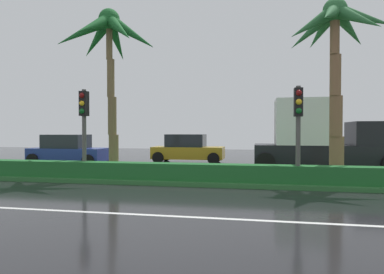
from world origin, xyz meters
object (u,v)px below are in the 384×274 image
palm_tree_mid_left (111,41)px  car_in_traffic_leading (68,150)px  traffic_signal_median_left (84,117)px  car_in_traffic_second (188,149)px  palm_tree_centre_left (335,39)px  box_truck_lead (320,139)px  traffic_signal_median_right (298,116)px

palm_tree_mid_left → car_in_traffic_leading: size_ratio=1.63×
traffic_signal_median_left → car_in_traffic_second: (2.43, 8.11, -1.66)m
traffic_signal_median_left → palm_tree_mid_left: bearing=75.3°
car_in_traffic_second → palm_tree_centre_left: bearing=-42.4°
car_in_traffic_leading → car_in_traffic_second: same height
palm_tree_mid_left → palm_tree_centre_left: palm_tree_mid_left is taller
car_in_traffic_leading → box_truck_lead: bearing=-0.9°
traffic_signal_median_left → box_truck_lead: traffic_signal_median_left is taller
car_in_traffic_leading → palm_tree_centre_left: bearing=-15.5°
traffic_signal_median_left → car_in_traffic_second: size_ratio=0.79×
palm_tree_mid_left → palm_tree_centre_left: size_ratio=1.03×
traffic_signal_median_right → car_in_traffic_leading: size_ratio=0.77×
traffic_signal_median_right → car_in_traffic_second: size_ratio=0.77×
palm_tree_centre_left → traffic_signal_median_left: palm_tree_centre_left is taller
car_in_traffic_second → traffic_signal_median_left: bearing=-106.7°
traffic_signal_median_left → palm_tree_centre_left: bearing=9.8°
traffic_signal_median_left → car_in_traffic_second: traffic_signal_median_left is taller
palm_tree_centre_left → box_truck_lead: bearing=88.5°
car_in_traffic_leading → traffic_signal_median_left: bearing=-53.9°
traffic_signal_median_left → box_truck_lead: (9.61, 5.14, -0.94)m
traffic_signal_median_left → car_in_traffic_leading: (-3.89, 5.35, -1.66)m
palm_tree_mid_left → traffic_signal_median_right: 8.49m
traffic_signal_median_right → box_truck_lead: box_truck_lead is taller
car_in_traffic_second → palm_tree_mid_left: bearing=-107.1°
palm_tree_mid_left → traffic_signal_median_right: size_ratio=2.13×
traffic_signal_median_right → box_truck_lead: 5.68m
traffic_signal_median_left → traffic_signal_median_right: (7.98, -0.23, -0.06)m
palm_tree_mid_left → traffic_signal_median_right: bearing=-13.4°
traffic_signal_median_right → palm_tree_mid_left: bearing=166.6°
palm_tree_mid_left → traffic_signal_median_right: palm_tree_mid_left is taller
palm_tree_centre_left → car_in_traffic_leading: palm_tree_centre_left is taller
palm_tree_centre_left → traffic_signal_median_right: (-1.53, -1.87, -3.02)m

